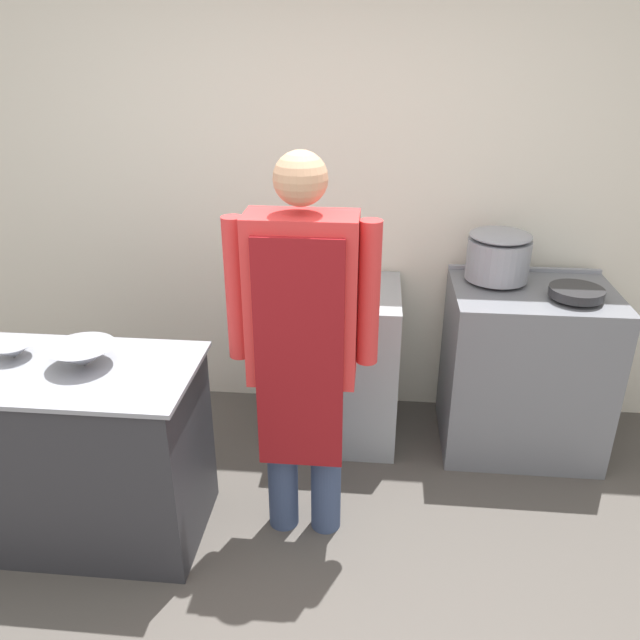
% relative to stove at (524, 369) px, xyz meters
% --- Properties ---
extents(wall_back, '(8.00, 0.05, 2.70)m').
position_rel_stove_xyz_m(wall_back, '(-1.15, 0.40, 0.88)').
color(wall_back, silver).
rests_on(wall_back, ground_plane).
extents(prep_counter, '(1.16, 0.62, 0.87)m').
position_rel_stove_xyz_m(prep_counter, '(-2.15, -0.91, -0.04)').
color(prep_counter, '#2D2D33').
rests_on(prep_counter, ground_plane).
extents(stove, '(0.84, 0.64, 0.96)m').
position_rel_stove_xyz_m(stove, '(0.00, 0.00, 0.00)').
color(stove, slate).
rests_on(stove, ground_plane).
extents(fridge_unit, '(0.59, 0.64, 0.89)m').
position_rel_stove_xyz_m(fridge_unit, '(-0.99, 0.03, -0.03)').
color(fridge_unit, '#93999E').
rests_on(fridge_unit, ground_plane).
extents(person_cook, '(0.63, 0.24, 1.76)m').
position_rel_stove_xyz_m(person_cook, '(-1.13, -0.79, 0.53)').
color(person_cook, '#38476B').
rests_on(person_cook, ground_plane).
extents(mixing_bowl, '(0.28, 0.28, 0.09)m').
position_rel_stove_xyz_m(mixing_bowl, '(-2.05, -0.88, 0.44)').
color(mixing_bowl, gray).
rests_on(mixing_bowl, prep_counter).
extents(small_bowl, '(0.18, 0.18, 0.07)m').
position_rel_stove_xyz_m(small_bowl, '(-2.39, -0.84, 0.43)').
color(small_bowl, gray).
rests_on(small_bowl, prep_counter).
extents(stock_pot, '(0.33, 0.33, 0.27)m').
position_rel_stove_xyz_m(stock_pot, '(-0.19, 0.11, 0.62)').
color(stock_pot, gray).
rests_on(stock_pot, stove).
extents(saute_pan, '(0.27, 0.27, 0.04)m').
position_rel_stove_xyz_m(saute_pan, '(0.17, -0.11, 0.51)').
color(saute_pan, '#262628').
rests_on(saute_pan, stove).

